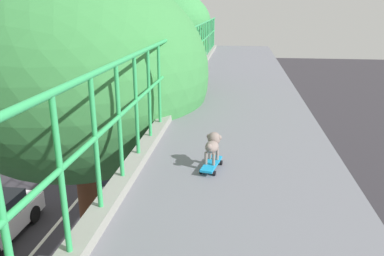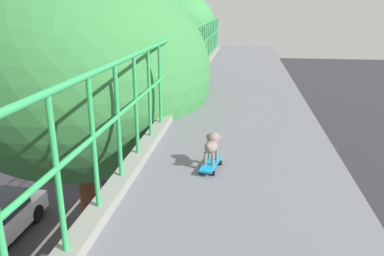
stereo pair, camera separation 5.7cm
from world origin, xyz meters
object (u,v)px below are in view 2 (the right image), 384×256
(car_silver_fifth, at_px, (126,179))
(city_bus, at_px, (130,90))
(toy_skateboard, at_px, (211,164))
(small_dog, at_px, (212,144))

(car_silver_fifth, distance_m, city_bus, 12.98)
(car_silver_fifth, xyz_separation_m, city_bus, (-3.54, 12.42, 1.32))
(car_silver_fifth, height_order, toy_skateboard, toy_skateboard)
(city_bus, height_order, toy_skateboard, toy_skateboard)
(city_bus, xyz_separation_m, toy_skateboard, (8.28, -23.34, 4.43))
(car_silver_fifth, distance_m, toy_skateboard, 13.22)
(car_silver_fifth, relative_size, city_bus, 0.37)
(car_silver_fifth, height_order, city_bus, city_bus)
(city_bus, bearing_deg, small_dog, -70.40)
(city_bus, xyz_separation_m, small_dog, (8.29, -23.27, 4.66))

